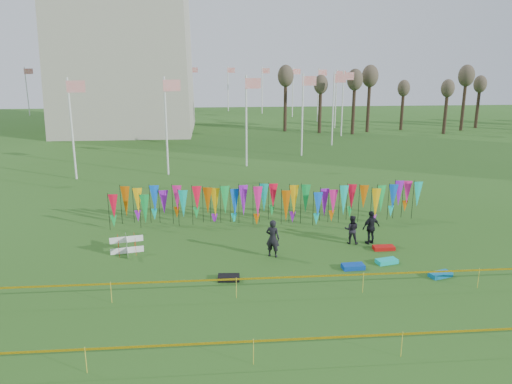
{
  "coord_description": "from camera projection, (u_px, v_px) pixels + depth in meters",
  "views": [
    {
      "loc": [
        -3.0,
        -20.18,
        9.41
      ],
      "look_at": [
        -0.7,
        6.0,
        2.34
      ],
      "focal_mm": 35.0,
      "sensor_mm": 36.0,
      "label": 1
    }
  ],
  "objects": [
    {
      "name": "tree_line",
      "position": [
        478.0,
        84.0,
        65.54
      ],
      "size": [
        53.92,
        1.92,
        7.84
      ],
      "color": "#36271B",
      "rests_on": "ground"
    },
    {
      "name": "flagpole_ring",
      "position": [
        128.0,
        100.0,
        66.06
      ],
      "size": [
        57.4,
        56.16,
        8.0
      ],
      "color": "silver",
      "rests_on": "ground"
    },
    {
      "name": "kite_bag_turquoise",
      "position": [
        387.0,
        261.0,
        23.63
      ],
      "size": [
        1.09,
        0.72,
        0.2
      ],
      "primitive_type": "cube",
      "rotation": [
        0.0,
        0.0,
        0.24
      ],
      "color": "#0DC3BA",
      "rests_on": "ground"
    },
    {
      "name": "person_right",
      "position": [
        371.0,
        227.0,
        25.94
      ],
      "size": [
        1.19,
        0.92,
        1.78
      ],
      "primitive_type": "imported",
      "rotation": [
        0.0,
        0.0,
        3.5
      ],
      "color": "black",
      "rests_on": "ground"
    },
    {
      "name": "caution_tape_near",
      "position": [
        285.0,
        278.0,
        20.2
      ],
      "size": [
        26.0,
        0.02,
        0.9
      ],
      "color": "#F6C105",
      "rests_on": "ground"
    },
    {
      "name": "person_mid",
      "position": [
        352.0,
        230.0,
        26.0
      ],
      "size": [
        0.83,
        0.63,
        1.53
      ],
      "primitive_type": "imported",
      "rotation": [
        0.0,
        0.0,
        2.89
      ],
      "color": "black",
      "rests_on": "ground"
    },
    {
      "name": "caution_tape_far",
      "position": [
        305.0,
        340.0,
        15.79
      ],
      "size": [
        26.0,
        0.02,
        0.9
      ],
      "color": "#F6C105",
      "rests_on": "ground"
    },
    {
      "name": "kite_bag_blue",
      "position": [
        353.0,
        267.0,
        23.01
      ],
      "size": [
        1.05,
        0.6,
        0.21
      ],
      "primitive_type": "cube",
      "rotation": [
        0.0,
        0.0,
        0.06
      ],
      "color": "#0A3DAB",
      "rests_on": "ground"
    },
    {
      "name": "person_left",
      "position": [
        273.0,
        238.0,
        24.23
      ],
      "size": [
        0.83,
        0.74,
        1.88
      ],
      "primitive_type": "imported",
      "rotation": [
        0.0,
        0.0,
        2.71
      ],
      "color": "black",
      "rests_on": "ground"
    },
    {
      "name": "kite_bag_black",
      "position": [
        229.0,
        278.0,
        21.83
      ],
      "size": [
        0.98,
        0.61,
        0.22
      ],
      "primitive_type": "cube",
      "rotation": [
        0.0,
        0.0,
        -0.07
      ],
      "color": "black",
      "rests_on": "ground"
    },
    {
      "name": "ground",
      "position": [
        284.0,
        278.0,
        22.11
      ],
      "size": [
        160.0,
        160.0,
        0.0
      ],
      "primitive_type": "plane",
      "color": "#234B15",
      "rests_on": "ground"
    },
    {
      "name": "kite_bag_red",
      "position": [
        384.0,
        248.0,
        25.3
      ],
      "size": [
        1.07,
        0.51,
        0.19
      ],
      "primitive_type": "cube",
      "rotation": [
        0.0,
        0.0,
        0.02
      ],
      "color": "red",
      "rests_on": "ground"
    },
    {
      "name": "kite_bag_teal",
      "position": [
        440.0,
        275.0,
        22.18
      ],
      "size": [
        1.12,
        0.78,
        0.2
      ],
      "primitive_type": "cube",
      "rotation": [
        0.0,
        0.0,
        0.31
      ],
      "color": "#0B69A2",
      "rests_on": "ground"
    },
    {
      "name": "box_kite",
      "position": [
        127.0,
        245.0,
        24.71
      ],
      "size": [
        0.82,
        0.82,
        0.92
      ],
      "rotation": [
        0.0,
        0.0,
        0.21
      ],
      "color": "red",
      "rests_on": "ground"
    },
    {
      "name": "banner_row",
      "position": [
        270.0,
        201.0,
        29.21
      ],
      "size": [
        18.64,
        0.64,
        2.19
      ],
      "color": "black",
      "rests_on": "ground"
    }
  ]
}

